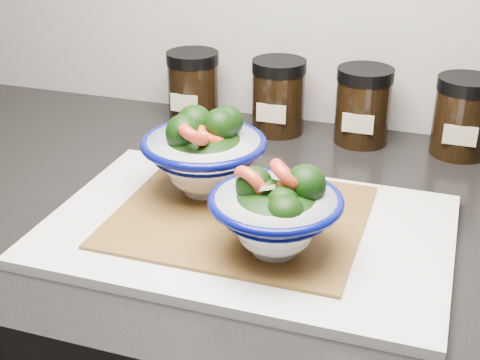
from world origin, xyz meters
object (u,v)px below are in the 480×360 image
(spice_jar_c, at_px, (363,106))
(spice_jar_d, at_px, (463,116))
(bowl_right, at_px, (276,213))
(spice_jar_a, at_px, (193,87))
(spice_jar_b, at_px, (278,96))
(bowl_left, at_px, (204,154))
(cutting_board, at_px, (247,230))

(spice_jar_c, relative_size, spice_jar_d, 1.00)
(spice_jar_c, distance_m, spice_jar_d, 0.14)
(bowl_right, bearing_deg, spice_jar_c, 85.09)
(spice_jar_a, bearing_deg, spice_jar_d, 0.00)
(spice_jar_b, relative_size, spice_jar_c, 1.00)
(spice_jar_a, bearing_deg, bowl_right, -56.53)
(bowl_left, height_order, spice_jar_c, bowl_left)
(spice_jar_c, bearing_deg, spice_jar_b, 180.00)
(bowl_right, distance_m, spice_jar_a, 0.43)
(spice_jar_d, bearing_deg, spice_jar_a, 180.00)
(spice_jar_a, height_order, spice_jar_b, same)
(cutting_board, xyz_separation_m, bowl_right, (0.05, -0.05, 0.05))
(bowl_right, relative_size, spice_jar_b, 1.23)
(bowl_right, height_order, spice_jar_c, bowl_right)
(spice_jar_a, relative_size, spice_jar_b, 1.00)
(spice_jar_d, bearing_deg, bowl_left, -138.87)
(bowl_right, bearing_deg, cutting_board, 134.60)
(spice_jar_c, bearing_deg, bowl_right, -94.91)
(cutting_board, xyz_separation_m, spice_jar_b, (-0.05, 0.31, 0.05))
(spice_jar_d, bearing_deg, cutting_board, -124.70)
(bowl_right, relative_size, spice_jar_a, 1.23)
(bowl_right, height_order, spice_jar_d, bowl_right)
(bowl_left, relative_size, spice_jar_c, 1.34)
(bowl_left, bearing_deg, spice_jar_c, 59.29)
(spice_jar_c, bearing_deg, cutting_board, -103.74)
(spice_jar_a, bearing_deg, cutting_board, -58.49)
(cutting_board, bearing_deg, spice_jar_a, 121.51)
(cutting_board, bearing_deg, bowl_left, 141.79)
(cutting_board, xyz_separation_m, spice_jar_a, (-0.19, 0.31, 0.05))
(spice_jar_b, distance_m, spice_jar_c, 0.13)
(spice_jar_b, bearing_deg, bowl_left, -95.00)
(bowl_left, relative_size, bowl_right, 1.09)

